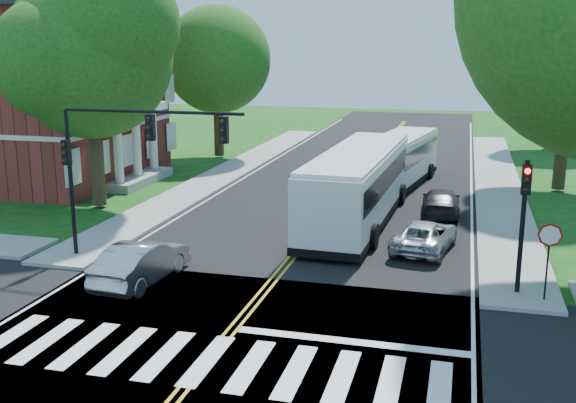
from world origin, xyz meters
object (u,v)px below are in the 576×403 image
(signal_nw, at_px, (124,149))
(suv, at_px, (425,235))
(dark_sedan, at_px, (441,202))
(signal_ne, at_px, (524,209))
(hatchback, at_px, (142,262))
(bus_lead, at_px, (358,184))
(bus_follow, at_px, (395,162))

(signal_nw, relative_size, suv, 1.64)
(signal_nw, xyz_separation_m, dark_sedan, (11.16, 10.34, -3.73))
(signal_ne, distance_m, hatchback, 12.91)
(signal_nw, bearing_deg, dark_sedan, 42.82)
(signal_ne, distance_m, suv, 5.97)
(bus_lead, distance_m, hatchback, 11.69)
(hatchback, height_order, suv, hatchback)
(bus_follow, bearing_deg, dark_sedan, 125.38)
(signal_ne, height_order, suv, signal_ne)
(bus_follow, relative_size, dark_sedan, 2.62)
(dark_sedan, bearing_deg, suv, 84.65)
(dark_sedan, bearing_deg, signal_nw, 41.22)
(signal_nw, relative_size, hatchback, 1.60)
(hatchback, relative_size, suv, 1.03)
(bus_lead, bearing_deg, bus_follow, -93.74)
(signal_nw, relative_size, bus_lead, 0.54)
(suv, bearing_deg, bus_lead, -38.44)
(bus_follow, xyz_separation_m, dark_sedan, (2.81, -5.77, -0.90))
(bus_follow, distance_m, dark_sedan, 6.48)
(suv, bearing_deg, signal_nw, 31.87)
(suv, relative_size, dark_sedan, 0.99)
(hatchback, xyz_separation_m, suv, (9.29, 6.32, -0.13))
(signal_nw, height_order, dark_sedan, signal_nw)
(bus_follow, bearing_deg, signal_nw, 72.03)
(signal_nw, xyz_separation_m, bus_lead, (7.48, 8.08, -2.58))
(bus_lead, bearing_deg, hatchback, 61.45)
(hatchback, height_order, dark_sedan, hatchback)
(bus_lead, height_order, dark_sedan, bus_lead)
(signal_nw, relative_size, signal_ne, 1.62)
(bus_follow, height_order, dark_sedan, bus_follow)
(signal_nw, distance_m, hatchback, 4.36)
(signal_ne, bearing_deg, bus_lead, 129.19)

